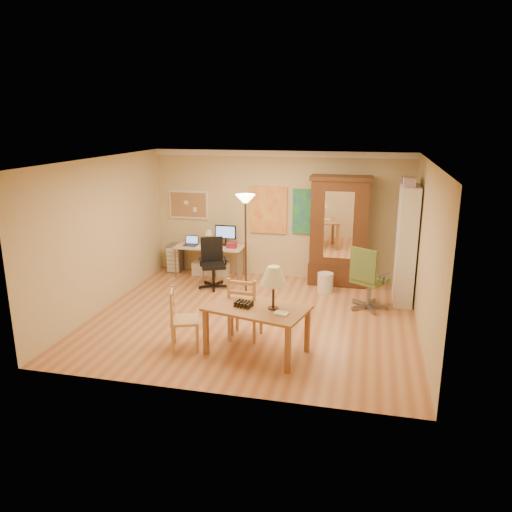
% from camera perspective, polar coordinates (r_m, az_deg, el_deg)
% --- Properties ---
extents(floor, '(5.50, 5.50, 0.00)m').
position_cam_1_polar(floor, '(8.72, -0.33, -7.09)').
color(floor, '#A9633C').
rests_on(floor, ground).
extents(crown_molding, '(5.50, 0.08, 0.12)m').
position_cam_1_polar(crown_molding, '(10.48, 2.82, 11.60)').
color(crown_molding, white).
rests_on(crown_molding, floor).
extents(corkboard, '(0.90, 0.04, 0.62)m').
position_cam_1_polar(corkboard, '(11.17, -7.70, 5.84)').
color(corkboard, '#AD7E51').
rests_on(corkboard, floor).
extents(art_panel_left, '(0.80, 0.04, 1.00)m').
position_cam_1_polar(art_panel_left, '(10.69, 1.42, 5.26)').
color(art_panel_left, '#FFF52A').
rests_on(art_panel_left, floor).
extents(art_panel_right, '(0.75, 0.04, 0.95)m').
position_cam_1_polar(art_panel_right, '(10.54, 6.23, 5.03)').
color(art_panel_right, '#22678A').
rests_on(art_panel_right, floor).
extents(dining_table, '(1.60, 1.18, 1.35)m').
position_cam_1_polar(dining_table, '(7.16, 0.78, -4.91)').
color(dining_table, brown).
rests_on(dining_table, floor).
extents(ladder_chair_back, '(0.49, 0.47, 1.01)m').
position_cam_1_polar(ladder_chair_back, '(7.80, -1.30, -6.14)').
color(ladder_chair_back, '#AA774D').
rests_on(ladder_chair_back, floor).
extents(ladder_chair_left, '(0.53, 0.54, 0.93)m').
position_cam_1_polar(ladder_chair_left, '(7.57, -8.37, -7.31)').
color(ladder_chair_left, '#AA774D').
rests_on(ladder_chair_left, floor).
extents(torchiere_lamp, '(0.36, 0.36, 2.00)m').
position_cam_1_polar(torchiere_lamp, '(9.21, -1.21, 4.59)').
color(torchiere_lamp, '#3F2D19').
rests_on(torchiere_lamp, floor).
extents(computer_desk, '(1.48, 0.65, 1.12)m').
position_cam_1_polar(computer_desk, '(10.92, -5.10, -0.17)').
color(computer_desk, beige).
rests_on(computer_desk, floor).
extents(office_chair_black, '(0.62, 0.62, 1.02)m').
position_cam_1_polar(office_chair_black, '(10.21, -4.91, -2.11)').
color(office_chair_black, black).
rests_on(office_chair_black, floor).
extents(office_chair_green, '(0.73, 0.73, 1.16)m').
position_cam_1_polar(office_chair_green, '(9.23, 12.65, -4.10)').
color(office_chair_green, slate).
rests_on(office_chair_green, floor).
extents(drawer_cart, '(0.31, 0.37, 0.62)m').
position_cam_1_polar(drawer_cart, '(11.37, -9.20, -0.22)').
color(drawer_cart, slate).
rests_on(drawer_cart, floor).
extents(armoire, '(1.22, 0.58, 2.24)m').
position_cam_1_polar(armoire, '(10.36, 9.45, 2.05)').
color(armoire, '#36210E').
rests_on(armoire, floor).
extents(bookshelf, '(0.33, 0.88, 2.19)m').
position_cam_1_polar(bookshelf, '(9.58, 16.75, 1.20)').
color(bookshelf, white).
rests_on(bookshelf, floor).
extents(wastebin, '(0.31, 0.31, 0.39)m').
position_cam_1_polar(wastebin, '(10.00, 7.92, -3.03)').
color(wastebin, silver).
rests_on(wastebin, floor).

